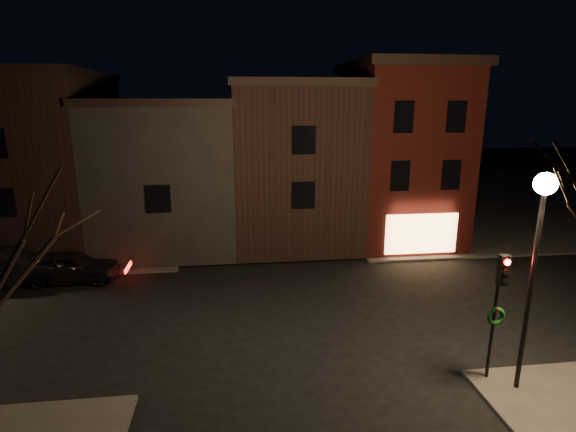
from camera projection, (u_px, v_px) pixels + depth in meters
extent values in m
plane|color=black|center=(287.00, 311.00, 18.52)|extent=(120.00, 120.00, 0.00)
cube|color=#2D2B28|center=(482.00, 197.00, 40.08)|extent=(30.00, 30.00, 0.12)
cube|color=#2D2B28|center=(5.00, 210.00, 35.36)|extent=(30.00, 30.00, 0.12)
cube|color=#420E0B|center=(399.00, 156.00, 27.30)|extent=(6.00, 8.00, 10.00)
cube|color=black|center=(404.00, 66.00, 25.99)|extent=(6.50, 8.50, 0.50)
cube|color=#EFA76B|center=(421.00, 234.00, 24.34)|extent=(4.00, 0.12, 2.20)
cube|color=black|center=(291.00, 164.00, 27.62)|extent=(7.00, 10.00, 9.00)
cube|color=black|center=(291.00, 85.00, 26.44)|extent=(7.30, 10.30, 0.40)
cube|color=black|center=(171.00, 175.00, 26.89)|extent=(7.50, 10.00, 8.00)
cube|color=black|center=(166.00, 102.00, 25.84)|extent=(7.80, 10.30, 0.40)
cube|color=black|center=(41.00, 164.00, 25.85)|extent=(7.00, 10.00, 9.50)
cube|color=black|center=(29.00, 74.00, 24.61)|extent=(7.30, 10.30, 0.40)
cylinder|color=black|center=(530.00, 294.00, 12.70)|extent=(0.14, 0.14, 6.00)
sphere|color=#FFD18C|center=(546.00, 184.00, 11.90)|extent=(0.60, 0.60, 0.60)
cylinder|color=black|center=(494.00, 318.00, 13.46)|extent=(0.10, 0.10, 4.00)
cube|color=black|center=(504.00, 270.00, 12.88)|extent=(0.28, 0.22, 0.90)
cylinder|color=#FF0C07|center=(507.00, 262.00, 12.70)|extent=(0.18, 0.06, 0.18)
cylinder|color=black|center=(506.00, 272.00, 12.77)|extent=(0.18, 0.06, 0.18)
cylinder|color=black|center=(505.00, 281.00, 12.84)|extent=(0.18, 0.06, 0.18)
torus|color=#0C380F|center=(496.00, 316.00, 13.35)|extent=(0.58, 0.14, 0.58)
sphere|color=#990C0C|center=(497.00, 310.00, 13.27)|extent=(0.12, 0.12, 0.12)
imported|color=black|center=(70.00, 267.00, 21.37)|extent=(4.46, 1.81, 1.52)
imported|color=black|center=(9.00, 268.00, 21.06)|extent=(5.03, 1.99, 1.63)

